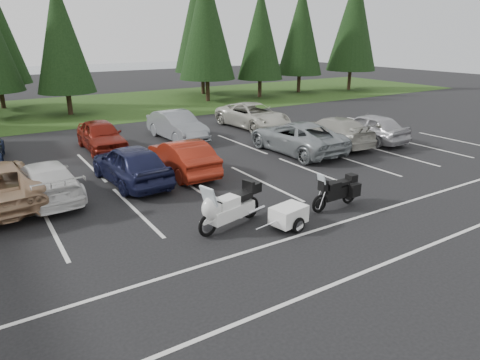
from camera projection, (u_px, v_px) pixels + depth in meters
name	position (u px, v px, depth m)	size (l,w,h in m)	color
ground	(206.00, 207.00, 14.96)	(120.00, 120.00, 0.00)	black
grass_strip	(64.00, 110.00, 34.13)	(80.00, 16.00, 0.01)	#213811
lake_water	(49.00, 77.00, 60.92)	(70.00, 50.00, 0.02)	slate
stall_markings	(182.00, 190.00, 16.55)	(32.00, 16.00, 0.01)	silver
conifer_5	(61.00, 36.00, 30.39)	(4.14, 4.14, 9.63)	#332316
conifer_6	(206.00, 22.00, 36.53)	(4.93, 4.93, 11.48)	#332316
conifer_7	(261.00, 33.00, 39.38)	(4.27, 4.27, 9.94)	#332316
conifer_8	(301.00, 30.00, 42.69)	(4.53, 4.53, 10.56)	#332316
conifer_9	(354.00, 21.00, 44.41)	(5.19, 5.19, 12.10)	#332316
conifer_back_c	(201.00, 15.00, 41.05)	(5.50, 5.50, 12.81)	#332316
car_near_3	(45.00, 181.00, 15.49)	(1.95, 4.79, 1.39)	white
car_near_4	(131.00, 164.00, 17.09)	(1.91, 4.76, 1.62)	#171A3A
car_near_5	(182.00, 157.00, 18.31)	(1.57, 4.51, 1.49)	maroon
car_near_6	(296.00, 137.00, 21.69)	(2.60, 5.64, 1.57)	gray
car_near_7	(332.00, 131.00, 23.18)	(2.12, 5.21, 1.51)	#A09E92
car_near_8	(368.00, 127.00, 23.87)	(1.88, 4.67, 1.59)	#A6A5AA
car_far_2	(101.00, 135.00, 22.07)	(1.82, 4.52, 1.54)	maroon
car_far_3	(177.00, 126.00, 24.34)	(1.68, 4.83, 1.59)	gray
car_far_4	(253.00, 116.00, 27.42)	(2.58, 5.60, 1.56)	beige
touring_motorcycle	(230.00, 203.00, 13.16)	(2.87, 0.88, 1.59)	white
cargo_trailer	(289.00, 217.00, 13.22)	(1.58, 0.89, 0.73)	white
adventure_motorcycle	(335.00, 189.00, 14.65)	(2.30, 0.80, 1.40)	black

